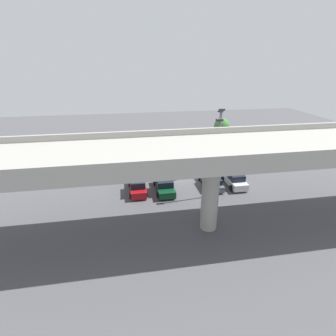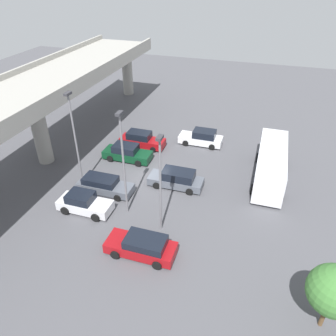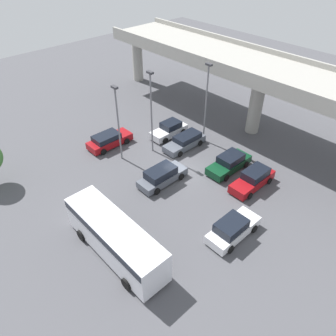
# 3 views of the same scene
# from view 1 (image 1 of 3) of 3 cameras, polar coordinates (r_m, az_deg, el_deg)

# --- Properties ---
(ground_plane) EXTENTS (88.71, 88.71, 0.00)m
(ground_plane) POSITION_cam_1_polar(r_m,az_deg,el_deg) (34.14, 2.79, -1.69)
(ground_plane) COLOR #4C4C51
(highway_overpass) EXTENTS (42.88, 7.60, 8.23)m
(highway_overpass) POSITION_cam_1_polar(r_m,az_deg,el_deg) (21.39, 9.72, 2.37)
(highway_overpass) COLOR #9E9B93
(highway_overpass) RESTS_ON ground_plane
(parked_car_0) EXTENTS (2.13, 4.83, 1.48)m
(parked_car_0) POSITION_cam_1_polar(r_m,az_deg,el_deg) (38.51, 14.66, 1.62)
(parked_car_0) COLOR maroon
(parked_car_0) RESTS_ON ground_plane
(parked_car_1) EXTENTS (1.99, 4.37, 1.64)m
(parked_car_1) POSITION_cam_1_polar(r_m,az_deg,el_deg) (32.23, 14.27, -2.47)
(parked_car_1) COLOR silver
(parked_car_1) RESTS_ON ground_plane
(parked_car_2) EXTENTS (1.99, 4.89, 1.42)m
(parked_car_2) POSITION_cam_1_polar(r_m,az_deg,el_deg) (31.53, 9.32, -2.75)
(parked_car_2) COLOR #515660
(parked_car_2) RESTS_ON ground_plane
(parked_car_3) EXTENTS (2.05, 4.86, 1.60)m
(parked_car_3) POSITION_cam_1_polar(r_m,az_deg,el_deg) (35.92, 2.33, 0.90)
(parked_car_3) COLOR #515660
(parked_car_3) RESTS_ON ground_plane
(parked_car_4) EXTENTS (2.11, 4.88, 1.62)m
(parked_car_4) POSITION_cam_1_polar(r_m,az_deg,el_deg) (29.95, -0.82, -3.72)
(parked_car_4) COLOR #0C381E
(parked_car_4) RESTS_ON ground_plane
(parked_car_5) EXTENTS (1.97, 4.85, 1.67)m
(parked_car_5) POSITION_cam_1_polar(r_m,az_deg,el_deg) (30.02, -6.65, -3.78)
(parked_car_5) COLOR maroon
(parked_car_5) RESTS_ON ground_plane
(parked_car_6) EXTENTS (2.07, 4.69, 1.66)m
(parked_car_6) POSITION_cam_1_polar(r_m,az_deg,el_deg) (35.58, -11.22, 0.26)
(parked_car_6) COLOR silver
(parked_car_6) RESTS_ON ground_plane
(shuttle_bus) EXTENTS (9.10, 2.77, 2.94)m
(shuttle_bus) POSITION_cam_1_polar(r_m,az_deg,el_deg) (42.36, -4.82, 5.68)
(shuttle_bus) COLOR silver
(shuttle_bus) RESTS_ON ground_plane
(lamp_post_near_aisle) EXTENTS (0.70, 0.35, 8.59)m
(lamp_post_near_aisle) POSITION_cam_1_polar(r_m,az_deg,el_deg) (27.68, 10.61, 3.14)
(lamp_post_near_aisle) COLOR slate
(lamp_post_near_aisle) RESTS_ON ground_plane
(lamp_post_mid_lot) EXTENTS (0.70, 0.35, 7.79)m
(lamp_post_mid_lot) POSITION_cam_1_polar(r_m,az_deg,el_deg) (36.66, 10.99, 7.25)
(lamp_post_mid_lot) COLOR slate
(lamp_post_mid_lot) RESTS_ON ground_plane
(lamp_post_by_overpass) EXTENTS (0.70, 0.35, 8.59)m
(lamp_post_by_overpass) POSITION_cam_1_polar(r_m,az_deg,el_deg) (33.27, 11.20, 6.41)
(lamp_post_by_overpass) COLOR slate
(lamp_post_by_overpass) RESTS_ON ground_plane
(tree_front_left) EXTENTS (2.79, 2.79, 4.32)m
(tree_front_left) POSITION_cam_1_polar(r_m,az_deg,el_deg) (48.58, 11.61, 8.93)
(tree_front_left) COLOR brown
(tree_front_left) RESTS_ON ground_plane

